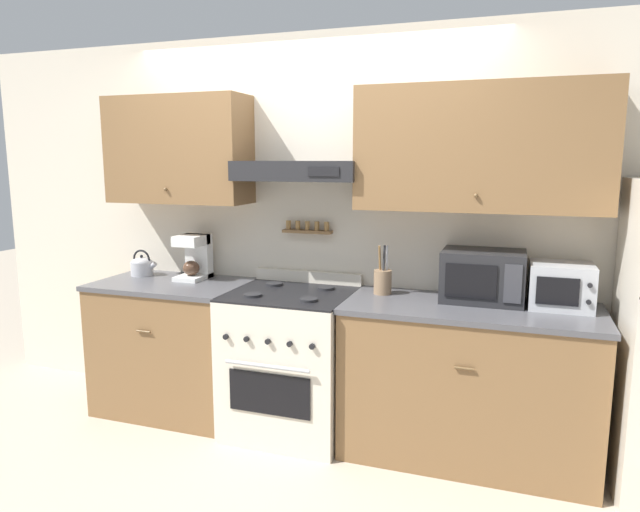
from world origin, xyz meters
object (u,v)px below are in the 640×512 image
(coffee_maker, at_px, (195,256))
(utensil_crock, at_px, (383,281))
(stove_range, at_px, (291,361))
(toaster_oven, at_px, (561,286))
(microwave, at_px, (483,276))
(tea_kettle, at_px, (142,266))

(coffee_maker, height_order, utensil_crock, coffee_maker)
(utensil_crock, bearing_deg, coffee_maker, 178.58)
(stove_range, xyz_separation_m, utensil_crock, (0.55, 0.16, 0.54))
(coffee_maker, bearing_deg, stove_range, -13.38)
(stove_range, bearing_deg, toaster_oven, 5.58)
(utensil_crock, bearing_deg, toaster_oven, -0.10)
(microwave, xyz_separation_m, utensil_crock, (-0.60, -0.02, -0.07))
(utensil_crock, xyz_separation_m, toaster_oven, (1.02, -0.00, 0.04))
(tea_kettle, bearing_deg, coffee_maker, 4.59)
(tea_kettle, bearing_deg, stove_range, -7.30)
(stove_range, xyz_separation_m, toaster_oven, (1.57, 0.15, 0.58))
(toaster_oven, bearing_deg, coffee_maker, 179.15)
(coffee_maker, relative_size, microwave, 0.66)
(utensil_crock, bearing_deg, stove_range, -164.34)
(tea_kettle, bearing_deg, microwave, 0.43)
(stove_range, distance_m, microwave, 1.31)
(tea_kettle, height_order, toaster_oven, toaster_oven)
(stove_range, xyz_separation_m, coffee_maker, (-0.79, 0.19, 0.61))
(tea_kettle, height_order, microwave, microwave)
(stove_range, height_order, tea_kettle, tea_kettle)
(stove_range, distance_m, toaster_oven, 1.68)
(stove_range, bearing_deg, tea_kettle, 172.70)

